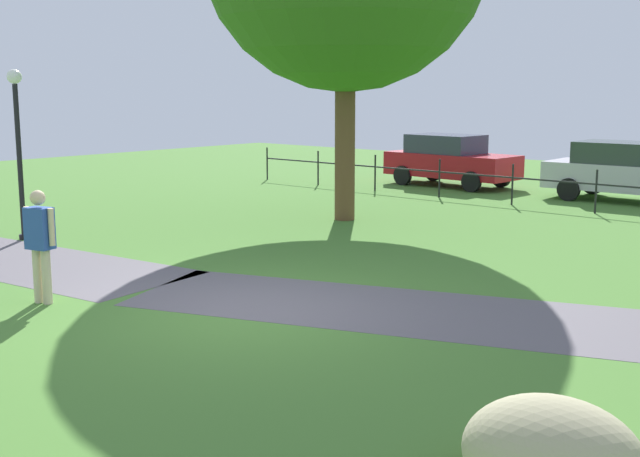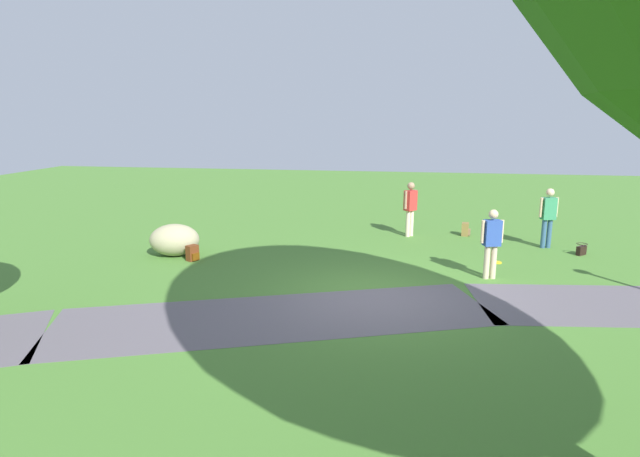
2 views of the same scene
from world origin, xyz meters
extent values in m
plane|color=#46772E|center=(0.00, 0.00, 0.00)|extent=(48.00, 48.00, 0.00)
cube|color=#5B555C|center=(1.69, 1.46, 0.00)|extent=(8.31, 4.97, 0.01)
ellipsoid|color=tan|center=(5.39, -2.28, 0.42)|extent=(1.47, 1.24, 0.84)
cylinder|color=#315576|center=(-4.40, -4.73, 0.41)|extent=(0.13, 0.13, 0.81)
cylinder|color=#315576|center=(-4.56, -4.77, 0.41)|extent=(0.13, 0.13, 0.81)
cube|color=#328558|center=(-4.48, -4.75, 1.12)|extent=(0.41, 0.32, 0.61)
cylinder|color=beige|center=(-4.26, -4.69, 1.15)|extent=(0.08, 0.08, 0.54)
cylinder|color=beige|center=(-4.69, -4.80, 1.15)|extent=(0.08, 0.08, 0.54)
sphere|color=beige|center=(-4.48, -4.75, 1.56)|extent=(0.22, 0.22, 0.22)
cylinder|color=beige|center=(-2.59, -1.60, 0.39)|extent=(0.13, 0.13, 0.77)
cylinder|color=beige|center=(-2.43, -1.56, 0.39)|extent=(0.13, 0.13, 0.77)
cube|color=#2A4C9C|center=(-2.51, -1.58, 1.06)|extent=(0.41, 0.33, 0.58)
cylinder|color=beige|center=(-2.72, -1.64, 1.10)|extent=(0.08, 0.08, 0.52)
cylinder|color=beige|center=(-2.30, -1.52, 1.10)|extent=(0.08, 0.08, 0.52)
sphere|color=beige|center=(-2.51, -1.58, 1.49)|extent=(0.21, 0.21, 0.21)
cylinder|color=beige|center=(-0.77, -5.62, 0.40)|extent=(0.13, 0.13, 0.81)
cylinder|color=beige|center=(-0.67, -5.49, 0.40)|extent=(0.13, 0.13, 0.81)
cube|color=red|center=(-0.72, -5.56, 1.11)|extent=(0.42, 0.43, 0.61)
cylinder|color=#A47C60|center=(-0.86, -5.72, 1.14)|extent=(0.08, 0.08, 0.54)
cylinder|color=#A47C60|center=(-0.58, -5.39, 1.14)|extent=(0.08, 0.08, 0.54)
sphere|color=#A47C60|center=(-0.72, -5.56, 1.55)|extent=(0.22, 0.22, 0.22)
cube|color=black|center=(-5.23, -4.09, 0.12)|extent=(0.31, 0.31, 0.24)
torus|color=black|center=(-5.23, -4.09, 0.30)|extent=(0.38, 0.38, 0.02)
cube|color=#612E15|center=(4.75, -1.89, 0.20)|extent=(0.31, 0.34, 0.40)
cube|color=#613608|center=(4.63, -1.83, 0.12)|extent=(0.15, 0.20, 0.18)
cube|color=olive|center=(-2.41, -5.92, 0.20)|extent=(0.24, 0.31, 0.40)
cube|color=#856245|center=(-2.54, -5.90, 0.12)|extent=(0.09, 0.20, 0.18)
cylinder|color=yellow|center=(-2.88, -2.95, 0.01)|extent=(0.27, 0.27, 0.02)
camera|label=1|loc=(7.70, -7.44, 2.99)|focal=45.91mm
camera|label=2|loc=(-0.57, 10.30, 3.66)|focal=29.42mm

